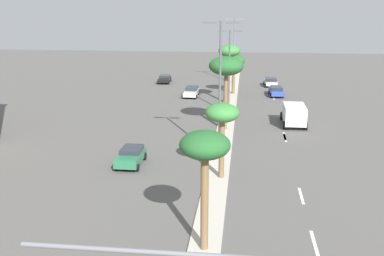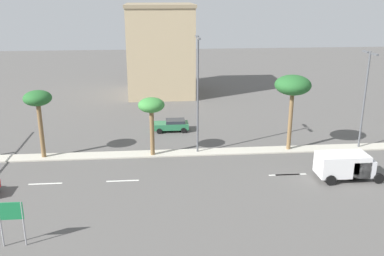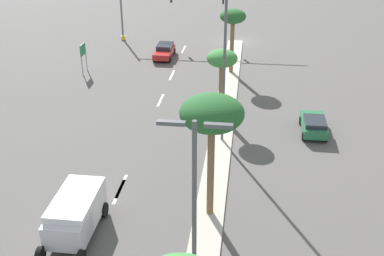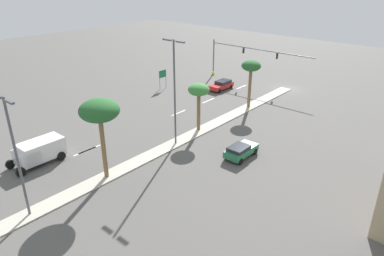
# 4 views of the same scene
# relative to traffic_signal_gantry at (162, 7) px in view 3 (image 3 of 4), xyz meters

# --- Properties ---
(ground_plane) EXTENTS (160.00, 160.00, 0.00)m
(ground_plane) POSITION_rel_traffic_signal_gantry_xyz_m (-9.11, 33.52, -4.25)
(ground_plane) COLOR #565451
(lane_stripe_rear) EXTENTS (0.20, 2.80, 0.01)m
(lane_stripe_rear) POSITION_rel_traffic_signal_gantry_xyz_m (-3.06, 2.95, -4.24)
(lane_stripe_rear) COLOR silver
(lane_stripe_rear) RESTS_ON ground
(lane_stripe_near) EXTENTS (0.20, 2.80, 0.01)m
(lane_stripe_near) POSITION_rel_traffic_signal_gantry_xyz_m (-3.06, 11.77, -4.24)
(lane_stripe_near) COLOR silver
(lane_stripe_near) RESTS_ON ground
(lane_stripe_outboard) EXTENTS (0.20, 2.80, 0.01)m
(lane_stripe_outboard) POSITION_rel_traffic_signal_gantry_xyz_m (-3.06, 18.25, -4.24)
(lane_stripe_outboard) COLOR silver
(lane_stripe_outboard) RESTS_ON ground
(lane_stripe_left) EXTENTS (0.20, 2.80, 0.01)m
(lane_stripe_left) POSITION_rel_traffic_signal_gantry_xyz_m (-3.06, 32.46, -4.24)
(lane_stripe_left) COLOR silver
(lane_stripe_left) RESTS_ON ground
(lane_stripe_front) EXTENTS (0.20, 2.80, 0.01)m
(lane_stripe_front) POSITION_rel_traffic_signal_gantry_xyz_m (-3.06, 33.06, -4.24)
(lane_stripe_front) COLOR silver
(lane_stripe_front) RESTS_ON ground
(traffic_signal_gantry) EXTENTS (19.22, 0.53, 6.47)m
(traffic_signal_gantry) POSITION_rel_traffic_signal_gantry_xyz_m (0.00, 0.00, 0.00)
(traffic_signal_gantry) COLOR slate
(traffic_signal_gantry) RESTS_ON ground
(directional_road_sign) EXTENTS (0.10, 1.54, 3.07)m
(directional_road_sign) POSITION_rel_traffic_signal_gantry_xyz_m (6.20, 12.02, -2.05)
(directional_road_sign) COLOR gray
(directional_road_sign) RESTS_ON ground
(palm_tree_right) EXTENTS (2.63, 2.63, 6.60)m
(palm_tree_right) POSITION_rel_traffic_signal_gantry_xyz_m (-9.12, 10.27, 1.47)
(palm_tree_right) COLOR brown
(palm_tree_right) RESTS_ON median_curb
(palm_tree_far) EXTENTS (2.54, 2.54, 5.75)m
(palm_tree_far) POSITION_rel_traffic_signal_gantry_xyz_m (-8.78, 20.84, 0.69)
(palm_tree_far) COLOR brown
(palm_tree_far) RESTS_ON median_curb
(palm_tree_outboard) EXTENTS (3.56, 3.56, 7.63)m
(palm_tree_outboard) POSITION_rel_traffic_signal_gantry_xyz_m (-9.13, 34.69, 2.38)
(palm_tree_outboard) COLOR brown
(palm_tree_outboard) RESTS_ON median_curb
(street_lamp_rear) EXTENTS (2.90, 0.24, 11.46)m
(street_lamp_rear) POSITION_rel_traffic_signal_gantry_xyz_m (-9.22, 25.34, 2.47)
(street_lamp_rear) COLOR #515459
(street_lamp_rear) RESTS_ON median_curb
(street_lamp_leading) EXTENTS (2.90, 0.24, 9.83)m
(street_lamp_leading) POSITION_rel_traffic_signal_gantry_xyz_m (-9.08, 42.14, 1.63)
(street_lamp_leading) COLOR #515459
(street_lamp_leading) RESTS_ON median_curb
(sedan_green_front) EXTENTS (1.97, 3.97, 1.37)m
(sedan_green_front) POSITION_rel_traffic_signal_gantry_xyz_m (-16.37, 23.09, -3.50)
(sedan_green_front) COLOR #287047
(sedan_green_front) RESTS_ON ground
(sedan_red_leading) EXTENTS (2.02, 4.51, 1.42)m
(sedan_red_leading) POSITION_rel_traffic_signal_gantry_xyz_m (-1.28, 6.10, -3.48)
(sedan_red_leading) COLOR red
(sedan_red_leading) RESTS_ON ground
(box_truck) EXTENTS (2.50, 5.38, 2.32)m
(box_truck) POSITION_rel_traffic_signal_gantry_xyz_m (-1.77, 37.46, -2.95)
(box_truck) COLOR silver
(box_truck) RESTS_ON ground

